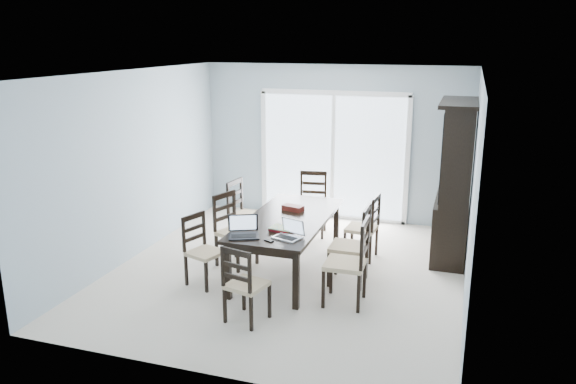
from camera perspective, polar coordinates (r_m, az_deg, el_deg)
name	(u,v)px	position (r m, az deg, el deg)	size (l,w,h in m)	color
floor	(288,271)	(7.57, 0.00, -8.03)	(5.00, 5.00, 0.00)	beige
ceiling	(288,73)	(6.96, 0.00, 12.04)	(5.00, 5.00, 0.00)	white
back_wall	(334,143)	(9.51, 4.66, 4.97)	(4.50, 0.02, 2.60)	#94A6B1
wall_left	(135,165)	(8.11, -15.32, 2.68)	(0.02, 5.00, 2.60)	#94A6B1
wall_right	(473,191)	(6.82, 18.28, 0.12)	(0.02, 5.00, 2.60)	#94A6B1
balcony	(344,204)	(10.77, 5.74, -1.21)	(4.50, 2.00, 0.10)	gray
railing	(356,163)	(11.57, 6.89, 2.99)	(4.50, 0.06, 1.10)	#99999E
dining_table	(288,223)	(7.32, 0.00, -3.19)	(1.00, 2.20, 0.75)	black
china_hutch	(455,183)	(8.09, 16.59, 0.89)	(0.50, 1.38, 2.20)	black
sliding_door	(333,156)	(9.53, 4.60, 3.69)	(2.52, 0.05, 2.18)	silver
chair_left_near	(200,242)	(7.12, -8.93, -5.04)	(0.50, 0.49, 1.03)	black
chair_left_mid	(231,222)	(7.65, -5.84, -3.00)	(0.56, 0.55, 1.14)	black
chair_left_far	(242,206)	(8.32, -4.74, -1.44)	(0.50, 0.48, 1.15)	black
chair_right_near	(354,253)	(6.49, 6.74, -6.18)	(0.47, 0.46, 1.20)	black
chair_right_mid	(357,237)	(7.03, 7.00, -4.55)	(0.46, 0.44, 1.18)	black
chair_right_far	(368,220)	(7.86, 8.14, -2.87)	(0.44, 0.43, 1.07)	black
chair_end_near	(242,277)	(6.06, -4.71, -8.61)	(0.47, 0.48, 1.03)	black
chair_end_far	(313,196)	(8.85, 2.51, -0.41)	(0.49, 0.50, 1.14)	black
laptop_dark	(244,232)	(6.60, -4.54, -4.10)	(0.43, 0.37, 0.24)	black
laptop_silver	(287,234)	(6.53, -0.12, -4.32)	(0.36, 0.30, 0.21)	silver
book_stack	(281,229)	(6.81, -0.70, -3.75)	(0.31, 0.25, 0.04)	maroon
cell_phone	(269,241)	(6.47, -1.96, -4.96)	(0.11, 0.05, 0.01)	black
game_box	(293,208)	(7.59, 0.51, -1.64)	(0.28, 0.14, 0.07)	#4D110F
hot_tub	(301,173)	(10.90, 1.34, 1.99)	(2.06, 1.88, 0.97)	brown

